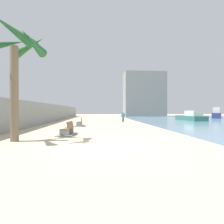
# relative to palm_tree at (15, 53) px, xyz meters

# --- Properties ---
(ground_plane) EXTENTS (120.00, 120.00, 0.00)m
(ground_plane) POSITION_rel_palm_tree_xyz_m (4.83, 16.89, -4.97)
(ground_plane) COLOR #C6B793
(seawall) EXTENTS (0.80, 64.00, 2.70)m
(seawall) POSITION_rel_palm_tree_xyz_m (-2.67, 16.89, -3.62)
(seawall) COLOR gray
(seawall) RESTS_ON ground
(palm_tree) EXTENTS (3.45, 3.54, 6.76)m
(palm_tree) POSITION_rel_palm_tree_xyz_m (0.00, 0.00, 0.00)
(palm_tree) COLOR #7A6651
(palm_tree) RESTS_ON ground
(bench_near) EXTENTS (1.28, 2.19, 0.98)m
(bench_near) POSITION_rel_palm_tree_xyz_m (2.51, 2.54, -4.74)
(bench_near) COLOR gray
(bench_near) RESTS_ON ground
(bench_far) EXTENTS (1.24, 2.17, 0.98)m
(bench_far) POSITION_rel_palm_tree_xyz_m (2.64, 10.10, -4.74)
(bench_far) COLOR gray
(bench_far) RESTS_ON ground
(person_walking) EXTENTS (0.47, 0.32, 1.53)m
(person_walking) POSITION_rel_palm_tree_xyz_m (8.42, 17.27, -4.09)
(person_walking) COLOR #333338
(person_walking) RESTS_ON ground
(boat_nearest) EXTENTS (4.08, 5.12, 2.41)m
(boat_nearest) POSITION_rel_palm_tree_xyz_m (30.75, 29.13, -4.05)
(boat_nearest) COLOR navy
(boat_nearest) RESTS_ON water_bay
(boat_outer) EXTENTS (2.48, 7.05, 1.65)m
(boat_outer) POSITION_rel_palm_tree_xyz_m (20.59, 20.40, -4.33)
(boat_outer) COLOR #337060
(boat_outer) RESTS_ON water_bay
(harbor_building) EXTENTS (12.00, 6.00, 13.02)m
(harbor_building) POSITION_rel_palm_tree_xyz_m (18.39, 44.89, 1.54)
(harbor_building) COLOR gray
(harbor_building) RESTS_ON ground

